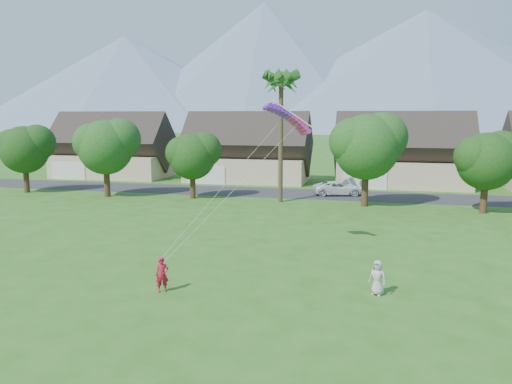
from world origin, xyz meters
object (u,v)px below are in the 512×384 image
(kite_flyer, at_px, (162,275))
(parafoil_kite, at_px, (289,116))
(parked_car, at_px, (339,188))
(watcher, at_px, (377,278))

(kite_flyer, height_order, parafoil_kite, parafoil_kite)
(parked_car, relative_size, parafoil_kite, 1.62)
(watcher, bearing_deg, kite_flyer, -145.75)
(watcher, bearing_deg, parked_car, 120.52)
(watcher, distance_m, parafoil_kite, 10.91)
(kite_flyer, distance_m, parked_car, 31.99)
(parafoil_kite, bearing_deg, kite_flyer, -147.18)
(watcher, xyz_separation_m, parked_car, (-3.93, 29.44, -0.10))
(parked_car, bearing_deg, parafoil_kite, 163.12)
(kite_flyer, height_order, watcher, kite_flyer)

